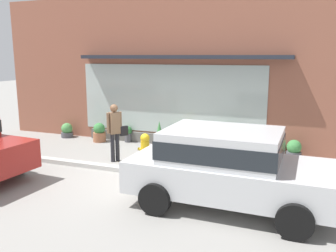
{
  "coord_description": "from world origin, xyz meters",
  "views": [
    {
      "loc": [
        3.9,
        -8.3,
        3.04
      ],
      "look_at": [
        0.26,
        1.2,
        1.03
      ],
      "focal_mm": 38.28,
      "sensor_mm": 36.0,
      "label": 1
    }
  ],
  "objects_px": {
    "potted_plant_window_left": "(128,133)",
    "potted_plant_trailing_edge": "(67,131)",
    "parked_car_silver": "(228,164)",
    "potted_plant_near_hydrant": "(227,139)",
    "fire_hydrant": "(145,148)",
    "potted_plant_by_entrance": "(183,137)",
    "potted_plant_window_center": "(159,135)",
    "potted_plant_doorstep": "(294,150)",
    "potted_plant_low_front": "(99,133)",
    "pedestrian_with_handbag": "(115,128)"
  },
  "relations": [
    {
      "from": "fire_hydrant",
      "to": "potted_plant_window_center",
      "type": "height_order",
      "value": "potted_plant_window_center"
    },
    {
      "from": "pedestrian_with_handbag",
      "to": "parked_car_silver",
      "type": "bearing_deg",
      "value": -82.27
    },
    {
      "from": "pedestrian_with_handbag",
      "to": "fire_hydrant",
      "type": "bearing_deg",
      "value": -39.27
    },
    {
      "from": "fire_hydrant",
      "to": "potted_plant_by_entrance",
      "type": "height_order",
      "value": "fire_hydrant"
    },
    {
      "from": "potted_plant_trailing_edge",
      "to": "potted_plant_window_center",
      "type": "xyz_separation_m",
      "value": [
        3.88,
        -0.27,
        0.18
      ]
    },
    {
      "from": "fire_hydrant",
      "to": "potted_plant_low_front",
      "type": "relative_size",
      "value": 1.24
    },
    {
      "from": "parked_car_silver",
      "to": "potted_plant_low_front",
      "type": "bearing_deg",
      "value": 145.25
    },
    {
      "from": "fire_hydrant",
      "to": "potted_plant_trailing_edge",
      "type": "bearing_deg",
      "value": 155.39
    },
    {
      "from": "potted_plant_by_entrance",
      "to": "potted_plant_window_center",
      "type": "distance_m",
      "value": 0.82
    },
    {
      "from": "pedestrian_with_handbag",
      "to": "potted_plant_doorstep",
      "type": "xyz_separation_m",
      "value": [
        4.85,
        2.05,
        -0.68
      ]
    },
    {
      "from": "fire_hydrant",
      "to": "potted_plant_window_left",
      "type": "bearing_deg",
      "value": 128.34
    },
    {
      "from": "potted_plant_window_left",
      "to": "potted_plant_trailing_edge",
      "type": "xyz_separation_m",
      "value": [
        -2.5,
        -0.15,
        -0.06
      ]
    },
    {
      "from": "potted_plant_by_entrance",
      "to": "potted_plant_near_hydrant",
      "type": "bearing_deg",
      "value": -2.29
    },
    {
      "from": "potted_plant_by_entrance",
      "to": "potted_plant_low_front",
      "type": "xyz_separation_m",
      "value": [
        -3.07,
        -0.31,
        -0.03
      ]
    },
    {
      "from": "fire_hydrant",
      "to": "potted_plant_near_hydrant",
      "type": "xyz_separation_m",
      "value": [
        1.98,
        1.96,
        0.01
      ]
    },
    {
      "from": "potted_plant_window_left",
      "to": "potted_plant_window_center",
      "type": "relative_size",
      "value": 0.62
    },
    {
      "from": "parked_car_silver",
      "to": "potted_plant_trailing_edge",
      "type": "bearing_deg",
      "value": 150.56
    },
    {
      "from": "potted_plant_window_left",
      "to": "potted_plant_low_front",
      "type": "height_order",
      "value": "potted_plant_low_front"
    },
    {
      "from": "potted_plant_doorstep",
      "to": "potted_plant_window_center",
      "type": "height_order",
      "value": "potted_plant_window_center"
    },
    {
      "from": "pedestrian_with_handbag",
      "to": "potted_plant_near_hydrant",
      "type": "bearing_deg",
      "value": -16.34
    },
    {
      "from": "pedestrian_with_handbag",
      "to": "potted_plant_doorstep",
      "type": "distance_m",
      "value": 5.3
    },
    {
      "from": "potted_plant_low_front",
      "to": "potted_plant_trailing_edge",
      "type": "bearing_deg",
      "value": 173.58
    },
    {
      "from": "pedestrian_with_handbag",
      "to": "potted_plant_low_front",
      "type": "xyz_separation_m",
      "value": [
        -1.75,
        1.93,
        -0.65
      ]
    },
    {
      "from": "potted_plant_window_left",
      "to": "potted_plant_doorstep",
      "type": "height_order",
      "value": "potted_plant_doorstep"
    },
    {
      "from": "potted_plant_by_entrance",
      "to": "parked_car_silver",
      "type": "bearing_deg",
      "value": -60.83
    },
    {
      "from": "potted_plant_by_entrance",
      "to": "potted_plant_window_left",
      "type": "bearing_deg",
      "value": 179.87
    },
    {
      "from": "pedestrian_with_handbag",
      "to": "potted_plant_by_entrance",
      "type": "height_order",
      "value": "pedestrian_with_handbag"
    },
    {
      "from": "potted_plant_doorstep",
      "to": "potted_plant_by_entrance",
      "type": "bearing_deg",
      "value": 176.94
    },
    {
      "from": "pedestrian_with_handbag",
      "to": "potted_plant_window_left",
      "type": "bearing_deg",
      "value": 54.72
    },
    {
      "from": "potted_plant_window_left",
      "to": "potted_plant_low_front",
      "type": "bearing_deg",
      "value": -162.16
    },
    {
      "from": "potted_plant_low_front",
      "to": "potted_plant_window_center",
      "type": "xyz_separation_m",
      "value": [
        2.37,
        -0.1,
        0.12
      ]
    },
    {
      "from": "potted_plant_trailing_edge",
      "to": "potted_plant_near_hydrant",
      "type": "distance_m",
      "value": 6.08
    },
    {
      "from": "potted_plant_doorstep",
      "to": "potted_plant_low_front",
      "type": "xyz_separation_m",
      "value": [
        -6.59,
        -0.12,
        0.03
      ]
    },
    {
      "from": "potted_plant_low_front",
      "to": "potted_plant_near_hydrant",
      "type": "xyz_separation_m",
      "value": [
        4.56,
        0.25,
        0.1
      ]
    },
    {
      "from": "parked_car_silver",
      "to": "potted_plant_near_hydrant",
      "type": "xyz_separation_m",
      "value": [
        -0.86,
        4.15,
        -0.47
      ]
    },
    {
      "from": "pedestrian_with_handbag",
      "to": "parked_car_silver",
      "type": "xyz_separation_m",
      "value": [
        3.67,
        -1.97,
        -0.08
      ]
    },
    {
      "from": "potted_plant_low_front",
      "to": "potted_plant_window_center",
      "type": "relative_size",
      "value": 0.74
    },
    {
      "from": "potted_plant_window_left",
      "to": "potted_plant_trailing_edge",
      "type": "relative_size",
      "value": 1.05
    },
    {
      "from": "pedestrian_with_handbag",
      "to": "potted_plant_window_left",
      "type": "relative_size",
      "value": 2.95
    },
    {
      "from": "fire_hydrant",
      "to": "potted_plant_window_center",
      "type": "xyz_separation_m",
      "value": [
        -0.21,
        1.6,
        0.02
      ]
    },
    {
      "from": "potted_plant_trailing_edge",
      "to": "potted_plant_near_hydrant",
      "type": "xyz_separation_m",
      "value": [
        6.07,
        0.08,
        0.17
      ]
    },
    {
      "from": "potted_plant_window_left",
      "to": "potted_plant_near_hydrant",
      "type": "xyz_separation_m",
      "value": [
        3.58,
        -0.06,
        0.11
      ]
    },
    {
      "from": "potted_plant_doorstep",
      "to": "potted_plant_by_entrance",
      "type": "distance_m",
      "value": 3.53
    },
    {
      "from": "fire_hydrant",
      "to": "parked_car_silver",
      "type": "height_order",
      "value": "parked_car_silver"
    },
    {
      "from": "fire_hydrant",
      "to": "potted_plant_trailing_edge",
      "type": "relative_size",
      "value": 1.55
    },
    {
      "from": "potted_plant_window_left",
      "to": "potted_plant_doorstep",
      "type": "relative_size",
      "value": 0.96
    },
    {
      "from": "potted_plant_doorstep",
      "to": "potted_plant_low_front",
      "type": "distance_m",
      "value": 6.59
    },
    {
      "from": "potted_plant_trailing_edge",
      "to": "potted_plant_low_front",
      "type": "relative_size",
      "value": 0.8
    },
    {
      "from": "parked_car_silver",
      "to": "potted_plant_by_entrance",
      "type": "relative_size",
      "value": 5.94
    },
    {
      "from": "pedestrian_with_handbag",
      "to": "potted_plant_doorstep",
      "type": "bearing_deg",
      "value": -31.15
    }
  ]
}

